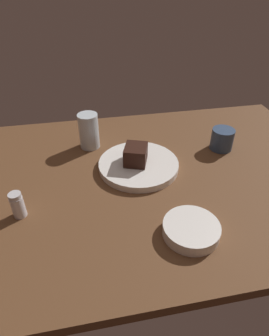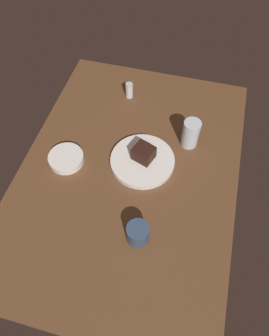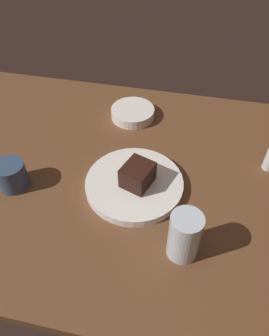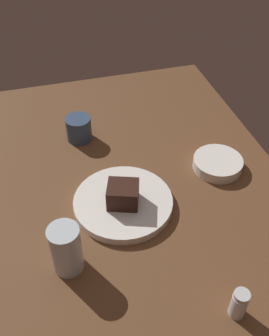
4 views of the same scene
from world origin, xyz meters
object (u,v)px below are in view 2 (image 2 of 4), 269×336
Objects in this scene: coffee_cup at (138,233)px; water_glass at (191,134)px; chocolate_cake_slice at (144,153)px; salt_shaker at (129,90)px; side_bowl at (66,158)px; dessert_plate at (142,161)px.

water_glass is at bearing -12.80° from coffee_cup.
chocolate_cake_slice is 1.04× the size of salt_shaker.
side_bowl is at bearing 114.93° from water_glass.
salt_shaker is (33.80, 14.99, -1.46)cm from chocolate_cake_slice.
water_glass reaches higher than side_bowl.
coffee_cup is at bearing -169.08° from dessert_plate.
chocolate_cake_slice reaches higher than dessert_plate.
chocolate_cake_slice is at bearing -12.17° from dessert_plate.
salt_shaker reaches higher than dessert_plate.
salt_shaker is at bearing 56.66° from water_glass.
water_glass reaches higher than dessert_plate.
dessert_plate is at bearing 10.92° from coffee_cup.
water_glass is (14.28, -16.21, 5.08)cm from dessert_plate.
side_bowl is (-41.61, 14.62, -2.09)cm from salt_shaker.
chocolate_cake_slice is 20.91cm from water_glass.
chocolate_cake_slice reaches higher than coffee_cup.
water_glass reaches higher than coffee_cup.
dessert_plate is 3.30× the size of coffee_cup.
chocolate_cake_slice is 0.55× the size of side_bowl.
dessert_plate is 30.23cm from side_bowl.
chocolate_cake_slice is at bearing 129.91° from water_glass.
chocolate_cake_slice is 0.62× the size of water_glass.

